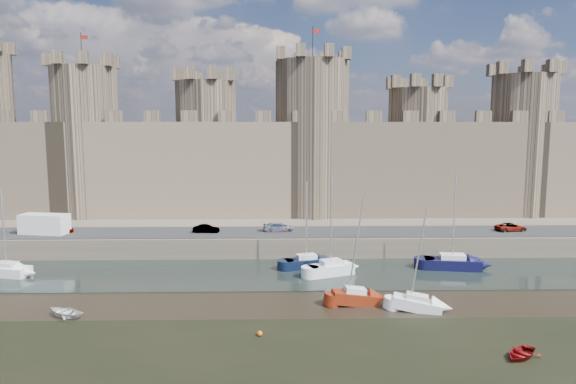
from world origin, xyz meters
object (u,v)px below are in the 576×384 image
Objects in this scene: car_2 at (279,227)px; sailboat_1 at (306,262)px; car_0 at (60,229)px; sailboat_5 at (417,303)px; car_1 at (206,229)px; sailboat_2 at (331,268)px; sailboat_3 at (452,262)px; car_3 at (511,227)px; sailboat_0 at (7,270)px; sailboat_4 at (355,296)px; van at (44,224)px.

sailboat_1 is (3.06, -8.33, -2.31)m from car_2.
car_0 is at bearing 86.93° from car_2.
car_2 is 0.45× the size of sailboat_5.
car_0 is at bearing 93.36° from car_1.
sailboat_3 reaches higher than sailboat_2.
sailboat_0 is at bearing 91.04° from car_3.
sailboat_4 is at bearing 176.54° from sailboat_5.
car_2 is 29.26m from van.
sailboat_0 is 34.59m from sailboat_2.
sailboat_4 is at bearing -165.45° from car_2.
sailboat_3 is at bearing 35.19° from sailboat_4.
car_3 is at bearing 48.34° from sailboat_3.
car_2 reaches higher than car_3.
sailboat_3 is at bearing 0.70° from van.
sailboat_3 reaches higher than sailboat_4.
car_0 is 1.95m from van.
car_0 is 0.32× the size of sailboat_1.
car_3 is 0.42× the size of sailboat_0.
sailboat_4 is at bearing -0.61° from sailboat_0.
sailboat_5 is at bearing -127.94° from car_0.
sailboat_2 is 1.18× the size of sailboat_5.
sailboat_4 is at bearing -136.48° from car_1.
car_1 is 9.23m from car_2.
sailboat_2 is at bearing -157.78° from car_2.
car_3 is 30.21m from sailboat_4.
sailboat_2 reaches higher than car_3.
sailboat_3 reaches higher than car_1.
car_1 is at bearing 40.63° from sailboat_0.
sailboat_4 is 1.09× the size of sailboat_5.
sailboat_1 reaches higher than sailboat_4.
car_2 is 0.42× the size of sailboat_4.
sailboat_3 reaches higher than sailboat_0.
sailboat_0 reaches higher than car_1.
car_0 is at bearing 149.60° from sailboat_1.
sailboat_0 is at bearing -79.01° from van.
car_2 is 24.86m from sailboat_5.
car_3 is 0.40× the size of sailboat_1.
van is 0.60× the size of sailboat_4.
car_3 is at bearing 64.31° from sailboat_5.
sailboat_1 is at bearing 18.17° from sailboat_0.
sailboat_1 is (12.26, -7.62, -2.26)m from car_1.
car_2 is at bearing 94.08° from sailboat_1.
sailboat_1 reaches higher than sailboat_5.
sailboat_3 reaches higher than car_3.
sailboat_2 is at bearing -121.32° from car_1.
sailboat_5 reaches higher than car_1.
sailboat_1 reaches higher than car_2.
sailboat_3 is (48.56, -8.06, -2.96)m from van.
sailboat_1 is 0.92× the size of sailboat_2.
car_3 is at bearing -85.81° from car_1.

